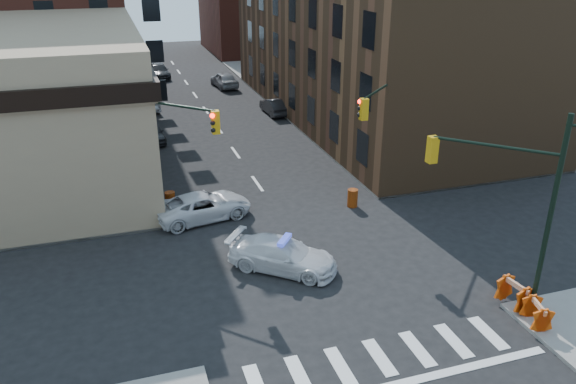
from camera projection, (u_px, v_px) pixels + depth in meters
ground at (313, 263)px, 25.72m from camera, size 140.00×140.00×0.00m
sidewalk_ne at (409, 82)px, 60.74m from camera, size 34.00×54.50×0.15m
commercial_row_ne at (369, 32)px, 46.24m from camera, size 14.00×34.00×14.00m
filler_ne at (265, 6)px, 77.94m from camera, size 16.00×16.00×12.00m
signal_pole_se at (520, 203)px, 20.75m from camera, size 5.40×5.27×8.00m
signal_pole_nw at (163, 150)px, 27.02m from camera, size 3.58×3.67×8.00m
signal_pole_ne at (382, 128)px, 30.30m from camera, size 3.67×3.58×8.00m
tree_ne_near at (292, 70)px, 49.15m from camera, size 3.00×3.00×4.85m
tree_ne_far at (267, 55)px, 56.14m from camera, size 3.00×3.00×4.85m
police_car at (283, 255)px, 24.98m from camera, size 5.12×4.63×1.43m
pickup at (203, 206)px, 29.74m from camera, size 5.49×3.28×1.43m
parked_car_wnear at (151, 133)px, 41.76m from camera, size 2.01×4.15×1.37m
parked_car_wfar at (145, 100)px, 50.11m from camera, size 2.42×5.20×1.65m
parked_car_wdeep at (159, 71)px, 62.57m from camera, size 2.25×5.20×1.49m
parked_car_enear at (274, 106)px, 48.74m from camera, size 1.64×4.28×1.39m
parked_car_efar at (224, 80)px, 58.21m from camera, size 2.44×4.95×1.62m
pedestrian_a at (144, 205)px, 29.19m from camera, size 0.75×0.71×1.72m
pedestrian_b at (77, 220)px, 27.72m from camera, size 0.82×0.67×1.58m
pedestrian_c at (54, 211)px, 28.31m from camera, size 1.16×0.98×1.86m
barrel_road at (353, 198)px, 31.22m from camera, size 0.71×0.71×1.01m
barrel_bank at (170, 201)px, 30.92m from camera, size 0.56×0.56×1.00m
barricade_se_a at (514, 294)px, 22.26m from camera, size 0.85×1.45×1.03m
barricade_se_b at (537, 313)px, 21.15m from camera, size 0.91×1.35×0.93m
barricade_nw_a at (116, 218)px, 28.76m from camera, size 1.22×0.72×0.87m
barricade_nw_b at (45, 229)px, 27.48m from camera, size 1.31×0.67×0.97m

